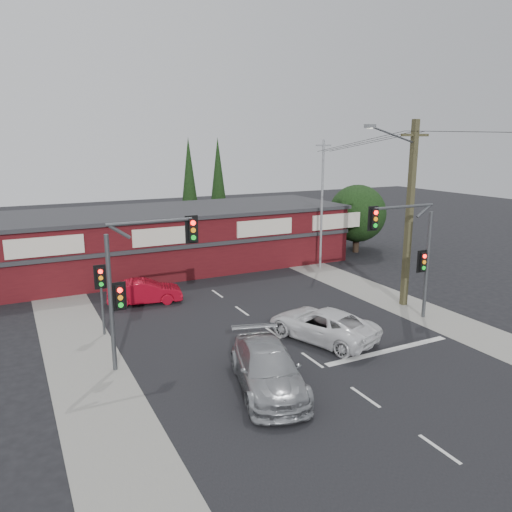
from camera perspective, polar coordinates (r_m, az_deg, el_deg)
name	(u,v)px	position (r m, az deg, el deg)	size (l,w,h in m)	color
ground	(302,353)	(21.95, 5.26, -10.99)	(120.00, 120.00, 0.00)	black
road_strip	(251,317)	(26.00, -0.62, -7.00)	(14.00, 70.00, 0.01)	black
verge_left	(79,347)	(23.78, -19.61, -9.76)	(3.00, 70.00, 0.02)	gray
verge_right	(379,295)	(30.51, 13.90, -4.32)	(3.00, 70.00, 0.02)	gray
stop_line	(389,350)	(22.82, 14.91, -10.39)	(6.50, 0.35, 0.01)	silver
white_suv	(322,324)	(23.20, 7.58, -7.76)	(2.41, 5.23, 1.45)	white
silver_suv	(268,369)	(18.69, 1.36, -12.75)	(2.22, 5.46, 1.58)	#9C9EA1
red_sedan	(145,292)	(28.64, -12.61, -4.00)	(1.43, 4.09, 1.35)	#A40A1B
lane_dashes	(365,397)	(18.86, 12.36, -15.46)	(0.12, 29.10, 0.01)	silver
shop_building	(163,239)	(35.93, -10.53, 1.95)	(27.30, 8.40, 4.22)	#450D12
tree_cluster	(356,216)	(41.61, 11.31, 4.48)	(5.90, 5.10, 5.50)	#2D2116
conifer_near	(189,182)	(43.47, -7.63, 8.41)	(1.80, 1.80, 9.25)	#2D2116
conifer_far	(218,179)	(46.58, -4.35, 8.79)	(1.80, 1.80, 9.25)	#2D2116
traffic_mast_left	(137,271)	(20.05, -13.46, -1.73)	(3.77, 0.27, 5.97)	#47494C
traffic_mast_right	(412,245)	(25.62, 17.37, 1.26)	(3.96, 0.27, 5.97)	#47494C
pedestal_signal	(101,285)	(24.10, -17.31, -3.24)	(0.55, 0.27, 3.38)	#47494C
utility_pole	(408,209)	(27.83, 16.99, 5.21)	(4.38, 0.59, 10.00)	#4B472A
steel_pole	(322,202)	(35.28, 7.54, 6.08)	(1.20, 0.16, 9.00)	gray
power_lines	(509,138)	(24.06, 26.92, 11.97)	(2.01, 29.00, 1.22)	black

